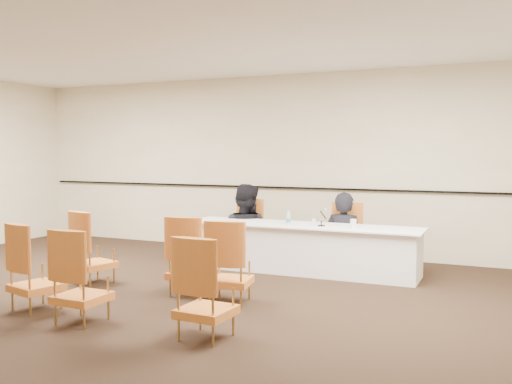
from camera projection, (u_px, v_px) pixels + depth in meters
floor at (141, 309)px, 6.18m from camera, size 10.00×10.00×0.00m
ceiling at (137, 28)px, 5.97m from camera, size 10.00×10.00×0.00m
wall_back at (281, 164)px, 9.70m from camera, size 10.00×0.04×3.00m
wall_rail at (280, 187)px, 9.69m from camera, size 9.80×0.04×0.03m
panel_table at (301, 248)px, 8.08m from camera, size 3.40×0.85×0.68m
panelist_main at (343, 247)px, 8.37m from camera, size 0.61×0.41×1.64m
panelist_main_chair at (344, 236)px, 8.35m from camera, size 0.51×0.51×0.95m
panelist_second at (245, 240)px, 9.01m from camera, size 0.88×0.70×1.77m
panelist_second_chair at (245, 230)px, 9.00m from camera, size 0.51×0.51×0.95m
papers at (331, 226)px, 7.84m from camera, size 0.36×0.31×0.00m
microphone at (321, 217)px, 7.84m from camera, size 0.11×0.19×0.25m
water_bottle at (288, 217)px, 8.05m from camera, size 0.08×0.08×0.20m
drinking_glass at (314, 222)px, 7.93m from camera, size 0.07×0.07×0.10m
coffee_cup at (353, 224)px, 7.59m from camera, size 0.10×0.10×0.13m
aud_chair_front_left at (93, 247)px, 7.35m from camera, size 0.61×0.61×0.95m
aud_chair_front_mid at (190, 255)px, 6.78m from camera, size 0.56×0.56×0.95m
aud_chair_front_right at (230, 261)px, 6.39m from camera, size 0.59×0.59×0.95m
aud_chair_back_left at (36, 266)px, 6.12m from camera, size 0.61×0.61×0.95m
aud_chair_back_mid at (82, 275)px, 5.67m from camera, size 0.50×0.50×0.95m
aud_chair_back_right at (206, 287)px, 5.18m from camera, size 0.52×0.52×0.95m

